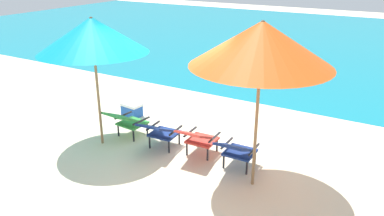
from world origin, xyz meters
name	(u,v)px	position (x,y,z in m)	size (l,w,h in m)	color
ground_plane	(259,91)	(0.00, 4.00, 0.00)	(40.00, 40.00, 0.00)	beige
ocean_band	(324,41)	(0.00, 12.03, 0.00)	(40.00, 18.00, 0.01)	teal
swim_buoy	(266,62)	(-0.84, 6.83, 0.10)	(0.18, 0.18, 1.60)	yellow
lounge_chair_far_left	(126,120)	(-1.26, -0.31, 0.40)	(0.61, 0.92, 0.68)	#338E3D
lounge_chair_near_left	(160,131)	(-0.37, -0.39, 0.40)	(0.59, 0.91, 0.68)	navy
lounge_chair_near_right	(198,138)	(0.42, -0.27, 0.40)	(0.57, 0.89, 0.68)	red
lounge_chair_far_right	(236,150)	(1.25, -0.36, 0.40)	(0.56, 0.89, 0.68)	navy
beach_umbrella_left	(93,35)	(-1.55, -0.75, 2.21)	(2.90, 2.90, 2.57)	olive
beach_umbrella_right	(262,44)	(1.67, -0.63, 2.37)	(3.04, 3.04, 2.71)	olive
cooler_box	(132,110)	(-1.95, 0.70, 0.16)	(0.51, 0.37, 0.32)	#194CA5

